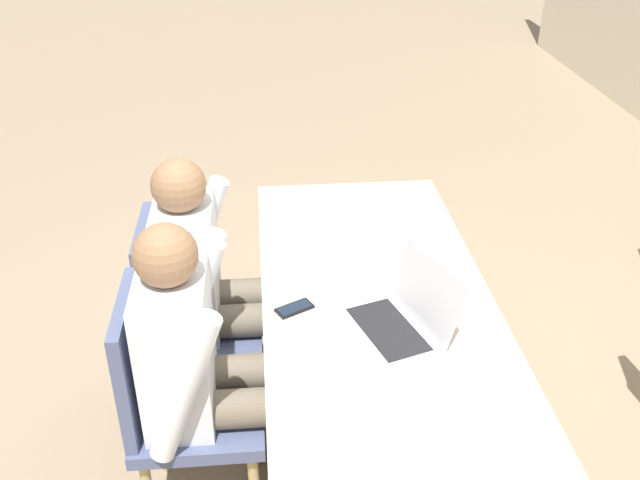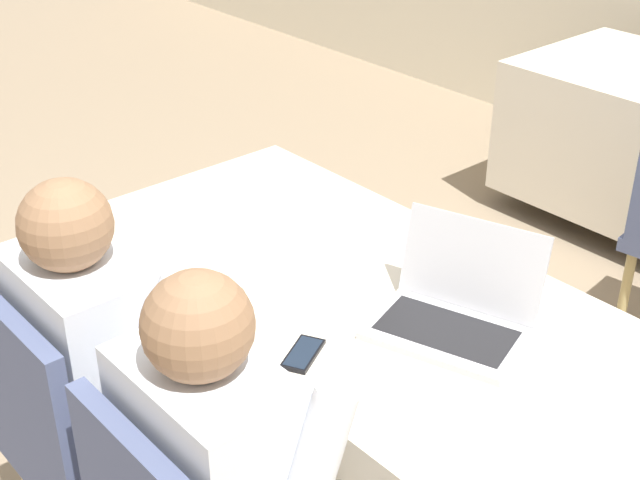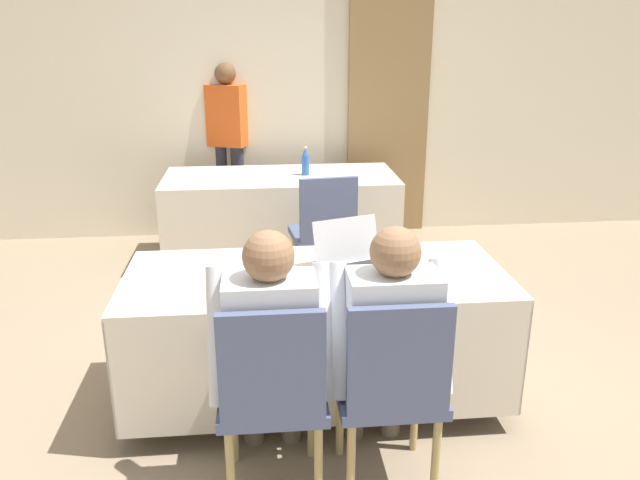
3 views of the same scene
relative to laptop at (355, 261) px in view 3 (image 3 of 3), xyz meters
The scene contains 16 objects.
ground_plane 0.80m from the laptop, 169.41° to the right, with size 24.00×24.00×0.00m, color gray.
wall_back 2.95m from the laptop, 94.00° to the left, with size 12.00×0.06×2.70m.
curtain_panel 2.97m from the laptop, 75.40° to the left, with size 0.75×0.04×2.65m.
conference_table_near 0.30m from the laptop, 169.41° to the right, with size 1.92×0.83×0.72m.
conference_table_far 2.17m from the laptop, 97.99° to the left, with size 1.92×0.83×0.72m.
laptop is the anchor object (origin of this frame).
cell_phone 0.38m from the laptop, 113.98° to the right, with size 0.12×0.15×0.01m.
paper_beside_laptop 0.71m from the laptop, 169.79° to the left, with size 0.31×0.36×0.00m.
paper_centre_table 0.59m from the laptop, 17.12° to the left, with size 0.28×0.34×0.00m.
water_bottle 2.14m from the laptop, 92.41° to the left, with size 0.06×0.06×0.24m.
chair_near_left 0.92m from the laptop, 120.30° to the right, with size 0.44×0.44×0.93m.
chair_near_right 0.80m from the laptop, 86.94° to the right, with size 0.44×0.44×0.93m.
chair_far_spare 1.32m from the laptop, 90.78° to the left, with size 0.49×0.49×0.93m.
person_checkered_shirt 0.80m from the laptop, 124.11° to the right, with size 0.50×0.52×1.19m.
person_white_shirt 0.66m from the laptop, 86.45° to the right, with size 0.50×0.52×1.19m.
person_red_shirt 2.95m from the laptop, 104.70° to the left, with size 0.39×0.32×1.59m.
Camera 3 is at (-0.26, -2.89, 1.91)m, focal length 35.00 mm.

